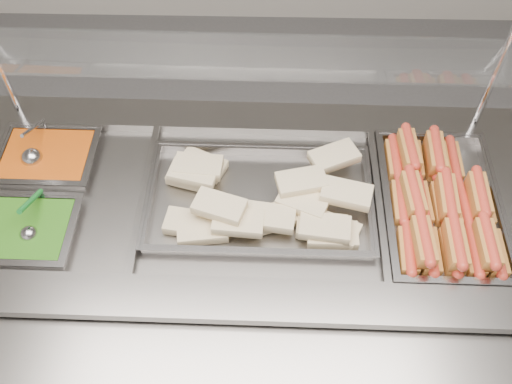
{
  "coord_description": "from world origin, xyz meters",
  "views": [
    {
      "loc": [
        -0.07,
        -0.72,
        2.31
      ],
      "look_at": [
        -0.09,
        0.34,
        0.92
      ],
      "focal_mm": 40.0,
      "sensor_mm": 36.0,
      "label": 1
    }
  ],
  "objects_px": {
    "steam_counter": "(243,268)",
    "sneeze_guard": "(241,57)",
    "pan_wraps": "(259,202)",
    "serving_spoon": "(30,228)",
    "pan_hotdogs": "(439,210)",
    "ladle": "(32,156)"
  },
  "relations": [
    {
      "from": "steam_counter",
      "to": "serving_spoon",
      "type": "xyz_separation_m",
      "value": [
        -0.62,
        -0.14,
        0.46
      ]
    },
    {
      "from": "pan_wraps",
      "to": "serving_spoon",
      "type": "distance_m",
      "value": 0.69
    },
    {
      "from": "pan_wraps",
      "to": "ladle",
      "type": "relative_size",
      "value": 3.5
    },
    {
      "from": "steam_counter",
      "to": "pan_wraps",
      "type": "height_order",
      "value": "pan_wraps"
    },
    {
      "from": "sneeze_guard",
      "to": "ladle",
      "type": "distance_m",
      "value": 0.78
    },
    {
      "from": "steam_counter",
      "to": "pan_wraps",
      "type": "distance_m",
      "value": 0.43
    },
    {
      "from": "pan_hotdogs",
      "to": "pan_wraps",
      "type": "xyz_separation_m",
      "value": [
        -0.56,
        0.01,
        0.01
      ]
    },
    {
      "from": "ladle",
      "to": "serving_spoon",
      "type": "xyz_separation_m",
      "value": [
        0.07,
        -0.28,
        0.0
      ]
    },
    {
      "from": "sneeze_guard",
      "to": "pan_wraps",
      "type": "xyz_separation_m",
      "value": [
        0.06,
        -0.22,
        -0.39
      ]
    },
    {
      "from": "sneeze_guard",
      "to": "pan_wraps",
      "type": "distance_m",
      "value": 0.45
    },
    {
      "from": "pan_hotdogs",
      "to": "steam_counter",
      "type": "bearing_deg",
      "value": 179.24
    },
    {
      "from": "sneeze_guard",
      "to": "serving_spoon",
      "type": "height_order",
      "value": "sneeze_guard"
    },
    {
      "from": "steam_counter",
      "to": "sneeze_guard",
      "type": "height_order",
      "value": "sneeze_guard"
    },
    {
      "from": "pan_hotdogs",
      "to": "ladle",
      "type": "bearing_deg",
      "value": 173.54
    },
    {
      "from": "pan_wraps",
      "to": "steam_counter",
      "type": "bearing_deg",
      "value": 179.24
    },
    {
      "from": "steam_counter",
      "to": "pan_wraps",
      "type": "relative_size",
      "value": 2.76
    },
    {
      "from": "pan_hotdogs",
      "to": "pan_wraps",
      "type": "relative_size",
      "value": 0.81
    },
    {
      "from": "steam_counter",
      "to": "serving_spoon",
      "type": "distance_m",
      "value": 0.78
    },
    {
      "from": "pan_wraps",
      "to": "ladle",
      "type": "bearing_deg",
      "value": 169.29
    },
    {
      "from": "sneeze_guard",
      "to": "serving_spoon",
      "type": "relative_size",
      "value": 9.15
    },
    {
      "from": "steam_counter",
      "to": "serving_spoon",
      "type": "relative_size",
      "value": 10.46
    },
    {
      "from": "steam_counter",
      "to": "pan_wraps",
      "type": "bearing_deg",
      "value": -0.76
    }
  ]
}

